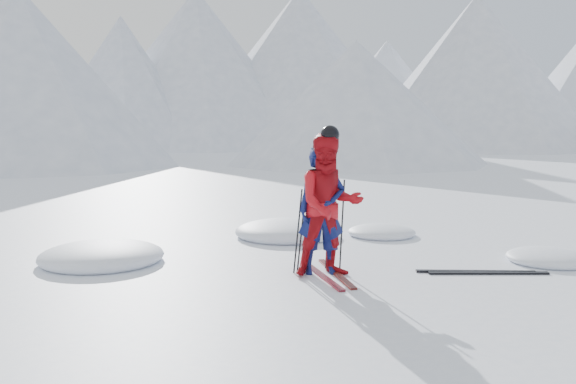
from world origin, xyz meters
name	(u,v)px	position (x,y,z in m)	size (l,w,h in m)	color
ground	(396,260)	(0.00, 0.00, 0.00)	(160.00, 160.00, 0.00)	white
mountain_range	(163,58)	(5.71, 35.31, 6.72)	(106.15, 62.94, 15.53)	#B2BCD1
skier_blue	(322,210)	(-1.47, -0.23, 0.91)	(0.66, 0.43, 1.81)	#0C154D
skier_red	(329,205)	(-1.44, -0.39, 0.99)	(0.97, 0.75, 1.99)	#B00E16
pole_blue_left	(298,231)	(-1.77, -0.08, 0.60)	(0.02, 0.02, 1.21)	black
pole_blue_right	(328,227)	(-1.22, 0.02, 0.60)	(0.02, 0.02, 1.21)	black
pole_red_left	(302,228)	(-1.74, -0.14, 0.66)	(0.02, 0.02, 1.33)	black
pole_red_right	(342,226)	(-1.14, -0.24, 0.66)	(0.02, 0.02, 1.33)	black
ski_worn_left	(321,275)	(-1.56, -0.39, 0.01)	(0.09, 1.70, 0.03)	black
ski_worn_right	(336,273)	(-1.32, -0.39, 0.01)	(0.09, 1.70, 0.03)	black
ski_loose_a	(476,272)	(0.52, -1.19, 0.01)	(0.09, 1.70, 0.03)	black
ski_loose_b	(489,273)	(0.62, -1.34, 0.01)	(0.09, 1.70, 0.03)	black
snow_lumps	(265,247)	(-1.45, 1.80, 0.00)	(7.78, 5.35, 0.43)	white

